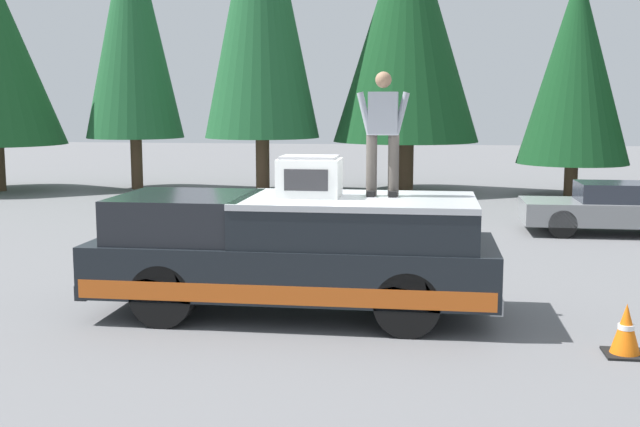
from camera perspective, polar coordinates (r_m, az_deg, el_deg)
ground_plane at (r=11.15m, az=-0.17°, el=-7.11°), size 90.00×90.00×0.00m
pickup_truck at (r=10.81m, az=-1.91°, el=-2.84°), size 2.01×5.54×1.65m
compressor_unit at (r=10.63m, az=-0.77°, el=2.71°), size 0.65×0.84×0.56m
person_on_truck_bed at (r=10.70m, az=4.61°, el=6.08°), size 0.29×0.72×1.69m
parked_car_grey at (r=18.67m, az=20.87°, el=0.35°), size 1.64×4.10×1.16m
traffic_cone at (r=9.84m, az=21.44°, el=-8.01°), size 0.47×0.47×0.62m
conifer_left at (r=25.65m, az=18.19°, el=10.17°), size 3.43×3.43×7.04m
conifer_center_left at (r=26.03m, az=6.37°, el=13.60°), size 4.75×4.75×9.26m
conifer_right at (r=27.47m, az=-13.57°, el=13.37°), size 3.27×3.27×9.39m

